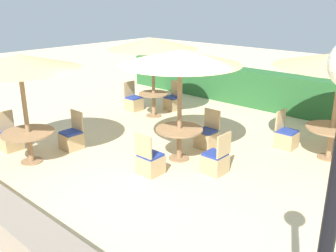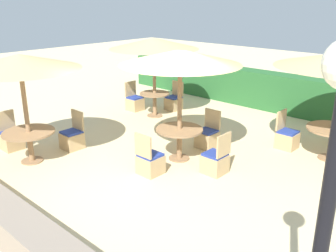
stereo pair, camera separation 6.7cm
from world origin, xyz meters
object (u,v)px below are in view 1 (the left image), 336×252
object	(u,v)px
parasol_center	(180,57)
round_table_back_right	(331,134)
round_table_front_left	(29,138)
patio_chair_center_east	(215,161)
parasol_front_left	(19,62)
patio_chair_center_north	(207,137)
round_table_center	(179,135)
patio_chair_back_left_west	(134,102)
patio_chair_front_left_west	(10,139)
parasol_back_left	(153,44)
round_table_back_left	(154,99)
patio_chair_back_left_north	(173,102)
patio_chair_back_right_west	(286,138)
patio_chair_front_left_north	(72,139)
patio_chair_center_south	(150,162)

from	to	relation	value
parasol_center	round_table_back_right	bearing A→B (deg)	42.76
round_table_front_left	patio_chair_center_east	world-z (taller)	patio_chair_center_east
parasol_front_left	patio_chair_center_north	bearing A→B (deg)	54.81
round_table_back_right	round_table_center	world-z (taller)	round_table_back_right
round_table_center	patio_chair_back_left_west	size ratio (longest dim) A/B	1.15
patio_chair_front_left_west	parasol_back_left	bearing A→B (deg)	170.77
round_table_back_left	patio_chair_back_left_west	bearing A→B (deg)	178.38
parasol_center	round_table_center	size ratio (longest dim) A/B	2.47
patio_chair_back_left_north	patio_chair_front_left_west	bearing A→B (deg)	82.79
patio_chair_center_north	round_table_back_left	distance (m)	2.94
patio_chair_center_east	patio_chair_center_north	bearing A→B (deg)	43.62
patio_chair_back_right_west	patio_chair_back_left_west	world-z (taller)	same
patio_chair_front_left_north	patio_chair_back_left_north	xyz separation A→B (m)	(-0.41, 4.21, 0.00)
round_table_back_right	parasol_center	world-z (taller)	parasol_center
round_table_front_left	patio_chair_center_north	world-z (taller)	patio_chair_center_north
patio_chair_center_south	round_table_back_left	size ratio (longest dim) A/B	1.01
patio_chair_front_left_west	patio_chair_center_south	bearing A→B (deg)	111.10
patio_chair_back_left_west	round_table_back_left	bearing A→B (deg)	88.38
round_table_front_left	round_table_back_right	size ratio (longest dim) A/B	0.99
patio_chair_center_south	patio_chair_center_east	xyz separation A→B (m)	(0.99, 0.96, 0.00)
patio_chair_front_left_north	patio_chair_back_left_north	world-z (taller)	same
patio_chair_back_right_west	patio_chair_center_north	xyz separation A→B (m)	(-1.48, -1.28, 0.00)
round_table_back_right	parasol_back_left	size ratio (longest dim) A/B	0.43
round_table_front_left	patio_chair_front_left_north	distance (m)	1.14
patio_chair_front_left_west	patio_chair_back_right_west	size ratio (longest dim) A/B	1.00
parasol_back_left	patio_chair_back_right_west	bearing A→B (deg)	4.56
round_table_back_right	parasol_back_left	xyz separation A→B (m)	(-5.28, -0.39, 1.64)
patio_chair_front_left_north	patio_chair_back_right_west	distance (m)	5.29
patio_chair_center_north	patio_chair_back_left_north	distance (m)	3.38
patio_chair_center_south	patio_chair_back_right_west	bearing A→B (deg)	66.11
parasol_back_left	round_table_back_left	distance (m)	1.69
round_table_center	patio_chair_center_north	xyz separation A→B (m)	(0.04, 1.02, -0.32)
round_table_front_left	round_table_center	xyz separation A→B (m)	(2.37, 2.39, -0.00)
patio_chair_center_south	patio_chair_front_left_west	bearing A→B (deg)	-158.90
patio_chair_center_east	parasol_back_left	bearing A→B (deg)	62.09
patio_chair_front_left_north	round_table_center	bearing A→B (deg)	-151.10
patio_chair_center_east	patio_chair_back_left_west	bearing A→B (deg)	66.81
patio_chair_back_right_west	patio_chair_center_south	bearing A→B (deg)	-23.89
parasol_center	round_table_center	bearing A→B (deg)	-74.02
round_table_center	round_table_back_left	world-z (taller)	round_table_back_left
round_table_front_left	patio_chair_center_east	size ratio (longest dim) A/B	1.23
patio_chair_front_left_west	parasol_front_left	bearing A→B (deg)	87.42
patio_chair_center_east	round_table_back_left	size ratio (longest dim) A/B	1.01
round_table_center	round_table_front_left	bearing A→B (deg)	-134.75
patio_chair_front_left_north	patio_chair_back_left_north	distance (m)	4.23
round_table_back_left	patio_chair_back_left_west	world-z (taller)	patio_chair_back_left_west
round_table_front_left	round_table_back_right	distance (m)	6.84
patio_chair_back_right_west	round_table_back_right	bearing A→B (deg)	93.07
round_table_center	round_table_back_left	xyz separation A→B (m)	(-2.73, 1.97, -0.03)
patio_chair_front_left_north	patio_chair_center_north	bearing A→B (deg)	-135.85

